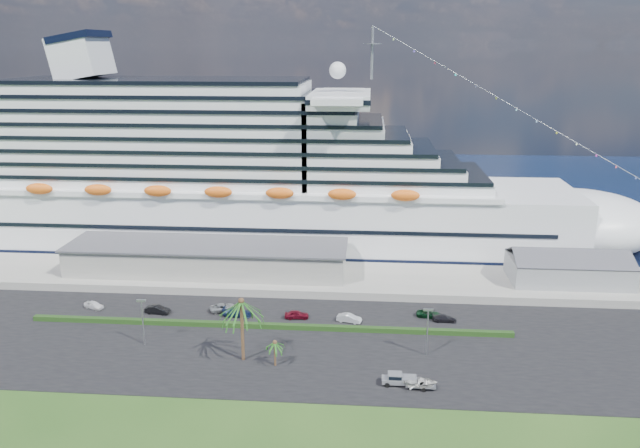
# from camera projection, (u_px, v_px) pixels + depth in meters

# --- Properties ---
(ground) EXTENTS (420.00, 420.00, 0.00)m
(ground) POSITION_uv_depth(u_px,v_px,m) (301.00, 375.00, 97.47)
(ground) COLOR #244818
(ground) RESTS_ON ground
(asphalt_lot) EXTENTS (140.00, 38.00, 0.12)m
(asphalt_lot) POSITION_uv_depth(u_px,v_px,m) (308.00, 342.00, 108.00)
(asphalt_lot) COLOR black
(asphalt_lot) RESTS_ON ground
(wharf) EXTENTS (240.00, 20.00, 1.80)m
(wharf) POSITION_uv_depth(u_px,v_px,m) (321.00, 278.00, 135.55)
(wharf) COLOR gray
(wharf) RESTS_ON ground
(water) EXTENTS (420.00, 160.00, 0.02)m
(water) POSITION_uv_depth(u_px,v_px,m) (341.00, 190.00, 222.04)
(water) COLOR black
(water) RESTS_ON ground
(cruise_ship) EXTENTS (191.00, 38.00, 54.00)m
(cruise_ship) POSITION_uv_depth(u_px,v_px,m) (243.00, 182.00, 155.83)
(cruise_ship) COLOR silver
(cruise_ship) RESTS_ON ground
(terminal_building) EXTENTS (61.00, 15.00, 6.30)m
(terminal_building) POSITION_uv_depth(u_px,v_px,m) (207.00, 257.00, 136.32)
(terminal_building) COLOR gray
(terminal_building) RESTS_ON wharf
(port_shed) EXTENTS (24.00, 12.31, 7.37)m
(port_shed) POSITION_uv_depth(u_px,v_px,m) (568.00, 270.00, 130.63)
(port_shed) COLOR gray
(port_shed) RESTS_ON wharf
(hedge) EXTENTS (88.00, 1.10, 0.90)m
(hedge) POSITION_uv_depth(u_px,v_px,m) (267.00, 326.00, 113.26)
(hedge) COLOR black
(hedge) RESTS_ON asphalt_lot
(lamp_post_left) EXTENTS (1.60, 0.35, 8.27)m
(lamp_post_left) POSITION_uv_depth(u_px,v_px,m) (142.00, 316.00, 105.80)
(lamp_post_left) COLOR gray
(lamp_post_left) RESTS_ON asphalt_lot
(lamp_post_right) EXTENTS (1.60, 0.35, 8.27)m
(lamp_post_right) POSITION_uv_depth(u_px,v_px,m) (428.00, 326.00, 102.14)
(lamp_post_right) COLOR gray
(lamp_post_right) RESTS_ON asphalt_lot
(palm_tall) EXTENTS (8.82, 8.82, 11.13)m
(palm_tall) POSITION_uv_depth(u_px,v_px,m) (241.00, 308.00, 99.53)
(palm_tall) COLOR #47301E
(palm_tall) RESTS_ON ground
(palm_short) EXTENTS (3.53, 3.53, 4.56)m
(palm_short) POSITION_uv_depth(u_px,v_px,m) (275.00, 345.00, 99.20)
(palm_short) COLOR #47301E
(palm_short) RESTS_ON ground
(parked_car_0) EXTENTS (4.50, 3.12, 1.42)m
(parked_car_0) POSITION_uv_depth(u_px,v_px,m) (94.00, 305.00, 121.68)
(parked_car_0) COLOR white
(parked_car_0) RESTS_ON asphalt_lot
(parked_car_1) EXTENTS (4.93, 2.22, 1.57)m
(parked_car_1) POSITION_uv_depth(u_px,v_px,m) (158.00, 310.00, 119.36)
(parked_car_1) COLOR black
(parked_car_1) RESTS_ON asphalt_lot
(parked_car_2) EXTENTS (5.69, 4.34, 1.44)m
(parked_car_2) POSITION_uv_depth(u_px,v_px,m) (223.00, 307.00, 120.54)
(parked_car_2) COLOR gray
(parked_car_2) RESTS_ON asphalt_lot
(parked_car_3) EXTENTS (5.52, 2.40, 1.58)m
(parked_car_3) POSITION_uv_depth(u_px,v_px,m) (237.00, 312.00, 118.16)
(parked_car_3) COLOR #142046
(parked_car_3) RESTS_ON asphalt_lot
(parked_car_4) EXTENTS (4.68, 2.23, 1.55)m
(parked_car_4) POSITION_uv_depth(u_px,v_px,m) (297.00, 315.00, 117.19)
(parked_car_4) COLOR maroon
(parked_car_4) RESTS_ON asphalt_lot
(parked_car_5) EXTENTS (4.83, 2.65, 1.51)m
(parked_car_5) POSITION_uv_depth(u_px,v_px,m) (349.00, 318.00, 115.69)
(parked_car_5) COLOR silver
(parked_car_5) RESTS_ON asphalt_lot
(parked_car_6) EXTENTS (4.91, 2.95, 1.28)m
(parked_car_6) POSITION_uv_depth(u_px,v_px,m) (429.00, 314.00, 117.78)
(parked_car_6) COLOR black
(parked_car_6) RESTS_ON asphalt_lot
(parked_car_7) EXTENTS (4.43, 1.83, 1.28)m
(parked_car_7) POSITION_uv_depth(u_px,v_px,m) (444.00, 318.00, 115.91)
(parked_car_7) COLOR black
(parked_car_7) RESTS_ON asphalt_lot
(pickup_truck) EXTENTS (5.31, 2.12, 1.87)m
(pickup_truck) POSITION_uv_depth(u_px,v_px,m) (399.00, 379.00, 94.18)
(pickup_truck) COLOR black
(pickup_truck) RESTS_ON asphalt_lot
(boat_trailer) EXTENTS (5.67, 3.71, 1.62)m
(boat_trailer) POSITION_uv_depth(u_px,v_px,m) (421.00, 382.00, 93.05)
(boat_trailer) COLOR gray
(boat_trailer) RESTS_ON asphalt_lot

